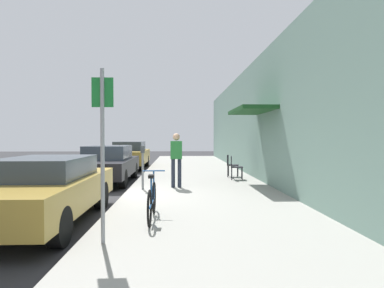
% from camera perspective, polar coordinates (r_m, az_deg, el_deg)
% --- Properties ---
extents(ground_plane, '(60.00, 60.00, 0.00)m').
position_cam_1_polar(ground_plane, '(9.57, -11.70, -9.07)').
color(ground_plane, '#2D2D30').
extents(sidewalk_slab, '(4.50, 32.00, 0.12)m').
position_cam_1_polar(sidewalk_slab, '(11.43, 1.25, -7.05)').
color(sidewalk_slab, '#9E9B93').
rests_on(sidewalk_slab, ground_plane).
extents(building_facade, '(1.40, 32.00, 4.71)m').
position_cam_1_polar(building_facade, '(11.73, 13.04, 4.37)').
color(building_facade, gray).
rests_on(building_facade, ground_plane).
extents(parked_car_0, '(1.80, 4.40, 1.30)m').
position_cam_1_polar(parked_car_0, '(7.07, -24.41, -7.13)').
color(parked_car_0, '#A58433').
rests_on(parked_car_0, ground_plane).
extents(parked_car_1, '(1.80, 4.40, 1.38)m').
position_cam_1_polar(parked_car_1, '(12.59, -14.48, -3.33)').
color(parked_car_1, black).
rests_on(parked_car_1, ground_plane).
extents(parked_car_2, '(1.80, 4.40, 1.46)m').
position_cam_1_polar(parked_car_2, '(17.93, -10.85, -1.84)').
color(parked_car_2, '#A58433').
rests_on(parked_car_2, ground_plane).
extents(parking_meter, '(0.12, 0.10, 1.32)m').
position_cam_1_polar(parking_meter, '(10.01, -8.60, -3.48)').
color(parking_meter, slate).
rests_on(parking_meter, sidewalk_slab).
extents(street_sign, '(0.32, 0.06, 2.60)m').
position_cam_1_polar(street_sign, '(5.03, -15.34, 0.44)').
color(street_sign, gray).
rests_on(street_sign, sidewalk_slab).
extents(bicycle_0, '(0.46, 1.71, 0.90)m').
position_cam_1_polar(bicycle_0, '(6.41, -7.00, -9.81)').
color(bicycle_0, black).
rests_on(bicycle_0, sidewalk_slab).
extents(cafe_chair_0, '(0.50, 0.50, 0.87)m').
position_cam_1_polar(cafe_chair_0, '(12.33, 7.45, -3.82)').
color(cafe_chair_0, black).
rests_on(cafe_chair_0, sidewalk_slab).
extents(cafe_chair_1, '(0.53, 0.53, 0.87)m').
position_cam_1_polar(cafe_chair_1, '(13.18, 6.81, -3.49)').
color(cafe_chair_1, black).
rests_on(cafe_chair_1, sidewalk_slab).
extents(pedestrian_standing, '(0.36, 0.22, 1.70)m').
position_cam_1_polar(pedestrian_standing, '(10.27, -2.75, -2.05)').
color(pedestrian_standing, '#232838').
rests_on(pedestrian_standing, sidewalk_slab).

